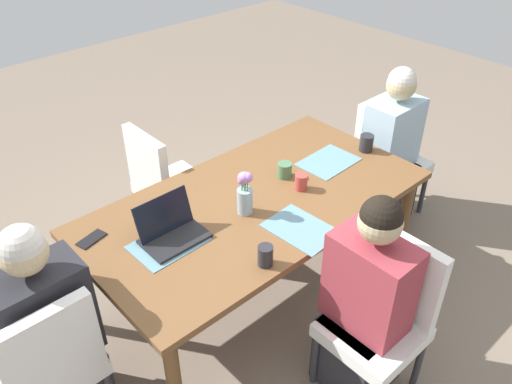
{
  "coord_description": "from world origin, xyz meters",
  "views": [
    {
      "loc": [
        -1.6,
        -1.76,
        2.46
      ],
      "look_at": [
        0.0,
        0.0,
        0.8
      ],
      "focal_mm": 36.51,
      "sensor_mm": 36.0,
      "label": 1
    }
  ],
  "objects_px": {
    "person_near_left_far": "(365,309)",
    "coffee_mug_near_right": "(301,182)",
    "laptop_head_left_left_mid": "(171,231)",
    "chair_head_right_left_near": "(385,152)",
    "chair_head_left_left_mid": "(49,362)",
    "phone_black": "(91,239)",
    "chair_near_left_far": "(384,312)",
    "flower_vase": "(245,191)",
    "coffee_mug_centre_right": "(265,256)",
    "coffee_mug_centre_left": "(285,170)",
    "chair_far_right_near": "(165,181)",
    "person_head_right_left_near": "(389,156)",
    "dining_table": "(256,210)",
    "coffee_mug_near_left": "(366,143)",
    "person_head_left_left_mid": "(53,341)"
  },
  "relations": [
    {
      "from": "coffee_mug_centre_right",
      "to": "coffee_mug_centre_left",
      "type": "bearing_deg",
      "value": 38.33
    },
    {
      "from": "chair_far_right_near",
      "to": "laptop_head_left_left_mid",
      "type": "relative_size",
      "value": 2.81
    },
    {
      "from": "phone_black",
      "to": "chair_head_left_left_mid",
      "type": "bearing_deg",
      "value": -155.85
    },
    {
      "from": "coffee_mug_centre_right",
      "to": "laptop_head_left_left_mid",
      "type": "bearing_deg",
      "value": 115.27
    },
    {
      "from": "chair_near_left_far",
      "to": "coffee_mug_near_right",
      "type": "height_order",
      "value": "chair_near_left_far"
    },
    {
      "from": "coffee_mug_near_left",
      "to": "chair_near_left_far",
      "type": "bearing_deg",
      "value": -136.19
    },
    {
      "from": "chair_near_left_far",
      "to": "person_near_left_far",
      "type": "relative_size",
      "value": 0.75
    },
    {
      "from": "chair_head_right_left_near",
      "to": "person_head_right_left_near",
      "type": "height_order",
      "value": "person_head_right_left_near"
    },
    {
      "from": "flower_vase",
      "to": "phone_black",
      "type": "relative_size",
      "value": 1.74
    },
    {
      "from": "person_near_left_far",
      "to": "coffee_mug_centre_left",
      "type": "bearing_deg",
      "value": 71.08
    },
    {
      "from": "chair_head_right_left_near",
      "to": "person_near_left_far",
      "type": "relative_size",
      "value": 0.75
    },
    {
      "from": "chair_far_right_near",
      "to": "person_near_left_far",
      "type": "bearing_deg",
      "value": -87.64
    },
    {
      "from": "person_head_right_left_near",
      "to": "coffee_mug_centre_left",
      "type": "relative_size",
      "value": 13.11
    },
    {
      "from": "coffee_mug_near_right",
      "to": "laptop_head_left_left_mid",
      "type": "bearing_deg",
      "value": 170.39
    },
    {
      "from": "chair_near_left_far",
      "to": "dining_table",
      "type": "bearing_deg",
      "value": 93.9
    },
    {
      "from": "person_head_left_left_mid",
      "to": "coffee_mug_near_left",
      "type": "relative_size",
      "value": 10.89
    },
    {
      "from": "dining_table",
      "to": "phone_black",
      "type": "xyz_separation_m",
      "value": [
        -0.85,
        0.3,
        0.08
      ]
    },
    {
      "from": "chair_near_left_far",
      "to": "flower_vase",
      "type": "distance_m",
      "value": 0.93
    },
    {
      "from": "chair_head_left_left_mid",
      "to": "coffee_mug_near_right",
      "type": "distance_m",
      "value": 1.59
    },
    {
      "from": "person_near_left_far",
      "to": "phone_black",
      "type": "distance_m",
      "value": 1.42
    },
    {
      "from": "chair_head_right_left_near",
      "to": "chair_head_left_left_mid",
      "type": "relative_size",
      "value": 1.0
    },
    {
      "from": "person_near_left_far",
      "to": "chair_far_right_near",
      "type": "height_order",
      "value": "person_near_left_far"
    },
    {
      "from": "chair_far_right_near",
      "to": "flower_vase",
      "type": "xyz_separation_m",
      "value": [
        -0.04,
        -0.87,
        0.39
      ]
    },
    {
      "from": "dining_table",
      "to": "phone_black",
      "type": "bearing_deg",
      "value": 160.5
    },
    {
      "from": "chair_head_right_left_near",
      "to": "coffee_mug_centre_left",
      "type": "bearing_deg",
      "value": 179.76
    },
    {
      "from": "dining_table",
      "to": "flower_vase",
      "type": "distance_m",
      "value": 0.25
    },
    {
      "from": "coffee_mug_near_right",
      "to": "coffee_mug_centre_right",
      "type": "height_order",
      "value": "coffee_mug_centre_right"
    },
    {
      "from": "coffee_mug_near_left",
      "to": "laptop_head_left_left_mid",
      "type": "bearing_deg",
      "value": 175.37
    },
    {
      "from": "dining_table",
      "to": "person_head_left_left_mid",
      "type": "bearing_deg",
      "value": 178.45
    },
    {
      "from": "coffee_mug_centre_right",
      "to": "phone_black",
      "type": "xyz_separation_m",
      "value": [
        -0.53,
        0.73,
        -0.05
      ]
    },
    {
      "from": "coffee_mug_near_right",
      "to": "coffee_mug_centre_right",
      "type": "xyz_separation_m",
      "value": [
        -0.59,
        -0.33,
        0.01
      ]
    },
    {
      "from": "coffee_mug_near_left",
      "to": "coffee_mug_centre_left",
      "type": "distance_m",
      "value": 0.62
    },
    {
      "from": "chair_far_right_near",
      "to": "person_head_right_left_near",
      "type": "bearing_deg",
      "value": -31.84
    },
    {
      "from": "chair_head_left_left_mid",
      "to": "flower_vase",
      "type": "height_order",
      "value": "flower_vase"
    },
    {
      "from": "flower_vase",
      "to": "coffee_mug_centre_left",
      "type": "height_order",
      "value": "flower_vase"
    },
    {
      "from": "chair_head_left_left_mid",
      "to": "person_near_left_far",
      "type": "relative_size",
      "value": 0.75
    },
    {
      "from": "person_near_left_far",
      "to": "flower_vase",
      "type": "relative_size",
      "value": 4.57
    },
    {
      "from": "person_near_left_far",
      "to": "coffee_mug_near_right",
      "type": "relative_size",
      "value": 12.58
    },
    {
      "from": "coffee_mug_centre_right",
      "to": "phone_black",
      "type": "distance_m",
      "value": 0.9
    },
    {
      "from": "coffee_mug_centre_left",
      "to": "chair_head_right_left_near",
      "type": "bearing_deg",
      "value": -0.24
    },
    {
      "from": "phone_black",
      "to": "chair_far_right_near",
      "type": "bearing_deg",
      "value": 20.38
    },
    {
      "from": "flower_vase",
      "to": "coffee_mug_near_right",
      "type": "height_order",
      "value": "flower_vase"
    },
    {
      "from": "laptop_head_left_left_mid",
      "to": "chair_head_right_left_near",
      "type": "bearing_deg",
      "value": 0.44
    },
    {
      "from": "person_near_left_far",
      "to": "coffee_mug_centre_left",
      "type": "height_order",
      "value": "person_near_left_far"
    },
    {
      "from": "coffee_mug_near_left",
      "to": "chair_head_right_left_near",
      "type": "bearing_deg",
      "value": 16.09
    },
    {
      "from": "dining_table",
      "to": "laptop_head_left_left_mid",
      "type": "height_order",
      "value": "laptop_head_left_left_mid"
    },
    {
      "from": "dining_table",
      "to": "coffee_mug_near_left",
      "type": "height_order",
      "value": "coffee_mug_near_left"
    },
    {
      "from": "chair_head_right_left_near",
      "to": "chair_head_left_left_mid",
      "type": "bearing_deg",
      "value": -177.93
    },
    {
      "from": "chair_head_left_left_mid",
      "to": "person_near_left_far",
      "type": "height_order",
      "value": "person_near_left_far"
    },
    {
      "from": "chair_near_left_far",
      "to": "flower_vase",
      "type": "bearing_deg",
      "value": 102.43
    }
  ]
}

